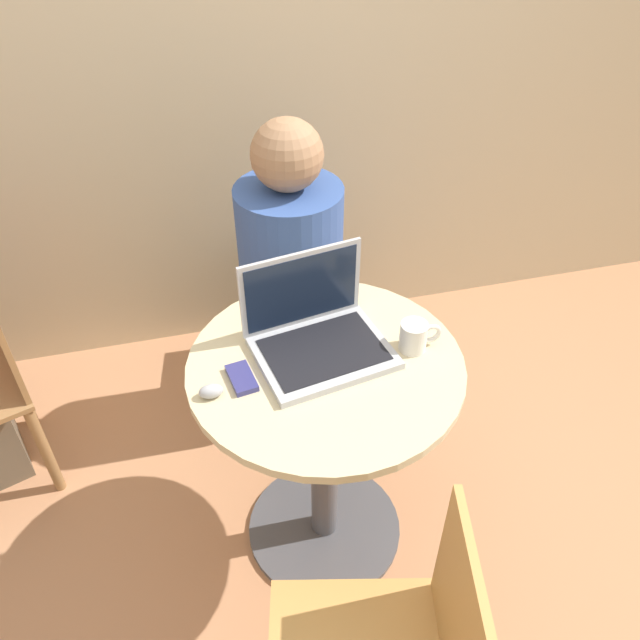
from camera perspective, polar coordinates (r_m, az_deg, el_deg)
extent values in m
plane|color=tan|center=(2.20, 0.40, -18.50)|extent=(12.00, 12.00, 0.00)
cube|color=beige|center=(2.36, -7.26, 25.32)|extent=(7.00, 0.05, 2.60)
cylinder|color=#4C4C51|center=(2.20, 0.40, -18.36)|extent=(0.50, 0.50, 0.02)
cylinder|color=#4C4C51|center=(1.89, 0.45, -12.38)|extent=(0.08, 0.08, 0.72)
cylinder|color=beige|center=(1.61, 0.52, -4.17)|extent=(0.72, 0.72, 0.02)
cube|color=#B7B7BC|center=(1.61, 0.16, -3.06)|extent=(0.38, 0.31, 0.02)
cube|color=black|center=(1.61, 0.16, -2.75)|extent=(0.33, 0.26, 0.00)
cube|color=#B7B7BC|center=(1.63, -1.73, 2.92)|extent=(0.33, 0.07, 0.22)
cube|color=#141E33|center=(1.62, -1.64, 2.80)|extent=(0.31, 0.06, 0.20)
cube|color=navy|center=(1.56, -7.17, -5.29)|extent=(0.07, 0.11, 0.02)
ellipsoid|color=#B2B2B7|center=(1.53, -9.93, -6.43)|extent=(0.06, 0.04, 0.03)
cylinder|color=white|center=(1.63, 8.53, -1.50)|extent=(0.07, 0.07, 0.08)
torus|color=white|center=(1.65, 10.09, -1.22)|extent=(0.06, 0.01, 0.06)
cylinder|color=tan|center=(1.82, -3.36, -26.57)|extent=(0.04, 0.04, 0.42)
cylinder|color=tan|center=(1.84, 9.11, -26.17)|extent=(0.04, 0.04, 0.42)
cube|color=tan|center=(1.39, 12.76, -25.48)|extent=(0.10, 0.36, 0.40)
cube|color=#4C4742|center=(2.51, -2.56, -1.65)|extent=(0.41, 0.54, 0.43)
cylinder|color=#38569E|center=(2.13, -2.70, 5.76)|extent=(0.35, 0.35, 0.51)
sphere|color=#A87A56|center=(1.95, -3.03, 14.84)|extent=(0.23, 0.23, 0.23)
cylinder|color=#9E7042|center=(2.59, -25.82, -5.51)|extent=(0.04, 0.04, 0.41)
cylinder|color=#9E7042|center=(2.32, -23.83, -10.84)|extent=(0.04, 0.04, 0.41)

